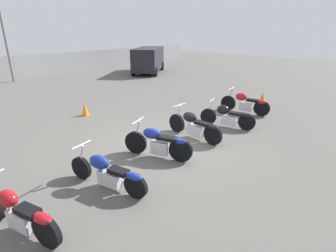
{
  "coord_description": "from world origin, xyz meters",
  "views": [
    {
      "loc": [
        -5.58,
        -5.09,
        3.41
      ],
      "look_at": [
        0.0,
        -0.16,
        0.65
      ],
      "focal_mm": 28.0,
      "sensor_mm": 36.0,
      "label": 1
    }
  ],
  "objects": [
    {
      "name": "ground_plane",
      "position": [
        0.0,
        0.0,
        0.0
      ],
      "size": [
        60.0,
        60.0,
        0.0
      ],
      "primitive_type": "plane",
      "color": "#5B5954"
    },
    {
      "name": "motorcycle_slot_0",
      "position": [
        -4.5,
        -0.69,
        0.41
      ],
      "size": [
        0.75,
        2.03,
        0.99
      ],
      "rotation": [
        0.0,
        0.0,
        0.24
      ],
      "color": "black",
      "rests_on": "ground_plane"
    },
    {
      "name": "motorcycle_slot_1",
      "position": [
        -2.63,
        -0.68,
        0.4
      ],
      "size": [
        0.73,
        2.14,
        0.93
      ],
      "rotation": [
        0.0,
        0.0,
        0.21
      ],
      "color": "black",
      "rests_on": "ground_plane"
    },
    {
      "name": "motorcycle_slot_2",
      "position": [
        -0.77,
        -0.49,
        0.45
      ],
      "size": [
        0.89,
        1.96,
        1.03
      ],
      "rotation": [
        0.0,
        0.0,
        0.34
      ],
      "color": "black",
      "rests_on": "ground_plane"
    },
    {
      "name": "motorcycle_slot_3",
      "position": [
        1.03,
        -0.42,
        0.44
      ],
      "size": [
        0.65,
        2.19,
        1.01
      ],
      "rotation": [
        0.0,
        0.0,
        -0.07
      ],
      "color": "black",
      "rests_on": "ground_plane"
    },
    {
      "name": "motorcycle_slot_4",
      "position": [
        2.69,
        -0.73,
        0.42
      ],
      "size": [
        0.79,
        1.99,
        0.98
      ],
      "rotation": [
        0.0,
        0.0,
        0.26
      ],
      "color": "black",
      "rests_on": "ground_plane"
    },
    {
      "name": "motorcycle_slot_5",
      "position": [
        4.72,
        -0.42,
        0.44
      ],
      "size": [
        0.71,
        2.13,
        1.03
      ],
      "rotation": [
        0.0,
        0.0,
        0.12
      ],
      "color": "black",
      "rests_on": "ground_plane"
    },
    {
      "name": "parked_van",
      "position": [
        9.81,
        10.62,
        1.12
      ],
      "size": [
        4.84,
        4.09,
        2.0
      ],
      "rotation": [
        0.0,
        0.0,
        -0.98
      ],
      "color": "black",
      "rests_on": "ground_plane"
    },
    {
      "name": "traffic_cone_near",
      "position": [
        7.03,
        -0.23,
        0.24
      ],
      "size": [
        0.31,
        0.31,
        0.48
      ],
      "color": "orange",
      "rests_on": "ground_plane"
    },
    {
      "name": "traffic_cone_far",
      "position": [
        -0.02,
        4.44,
        0.26
      ],
      "size": [
        0.31,
        0.31,
        0.53
      ],
      "color": "orange",
      "rests_on": "ground_plane"
    }
  ]
}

